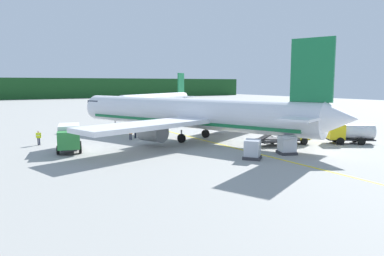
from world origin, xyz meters
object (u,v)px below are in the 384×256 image
airliner_foreground (188,114)px  crew_loader_right (130,133)px  service_truck_catering (292,135)px  cargo_container_near (287,145)px  crew_marshaller (135,130)px  crew_loader_left (39,137)px  service_truck_fuel (69,137)px  cargo_container_mid (252,150)px  service_truck_baggage (349,132)px  airliner_mid_apron (158,100)px

airliner_foreground → crew_loader_right: airliner_foreground is taller
service_truck_catering → cargo_container_near: 6.68m
service_truck_catering → crew_marshaller: size_ratio=4.14×
service_truck_catering → crew_loader_right: (-15.58, 13.16, -0.22)m
cargo_container_near → crew_loader_left: cargo_container_near is taller
service_truck_fuel → crew_loader_right: service_truck_fuel is taller
crew_marshaller → service_truck_fuel: bearing=-153.3°
airliner_foreground → crew_marshaller: 7.60m
service_truck_fuel → crew_marshaller: service_truck_fuel is taller
cargo_container_mid → crew_loader_right: size_ratio=1.42×
airliner_foreground → service_truck_catering: 13.27m
service_truck_baggage → airliner_mid_apron: bearing=87.8°
service_truck_catering → cargo_container_mid: service_truck_catering is taller
cargo_container_near → crew_loader_left: bearing=138.0°
airliner_mid_apron → crew_loader_left: airliner_mid_apron is taller
airliner_foreground → crew_loader_left: 18.46m
service_truck_baggage → service_truck_catering: service_truck_catering is taller
airliner_mid_apron → cargo_container_mid: 62.34m
airliner_foreground → cargo_container_near: 14.49m
crew_marshaller → cargo_container_near: bearing=-63.1°
airliner_foreground → service_truck_baggage: size_ratio=7.18×
cargo_container_mid → crew_loader_right: cargo_container_mid is taller
cargo_container_near → service_truck_fuel: bearing=144.4°
airliner_foreground → service_truck_fuel: bearing=-179.2°
service_truck_fuel → cargo_container_near: service_truck_fuel is taller
airliner_mid_apron → airliner_foreground: bearing=-110.9°
crew_marshaller → cargo_container_mid: bearing=-75.9°
airliner_mid_apron → cargo_container_near: size_ratio=14.08×
airliner_foreground → crew_marshaller: bearing=140.0°
crew_loader_right → service_truck_baggage: bearing=-37.1°
airliner_mid_apron → crew_loader_left: 53.38m
crew_loader_right → cargo_container_mid: bearing=-71.8°
airliner_foreground → crew_loader_left: size_ratio=23.37×
airliner_mid_apron → cargo_container_near: 61.08m
crew_marshaller → crew_loader_right: 1.49m
cargo_container_near → service_truck_catering: bearing=39.4°
airliner_mid_apron → service_truck_baggage: (-2.26, -58.61, -1.54)m
cargo_container_mid → crew_marshaller: bearing=104.1°
airliner_foreground → service_truck_fuel: (-15.15, -0.20, -1.83)m
service_truck_fuel → airliner_foreground: bearing=0.8°
airliner_mid_apron → service_truck_catering: (-8.50, -55.26, -1.77)m
service_truck_catering → cargo_container_near: (-5.16, -4.24, -0.20)m
service_truck_fuel → crew_marshaller: bearing=26.7°
airliner_mid_apron → service_truck_catering: airliner_mid_apron is taller
cargo_container_near → cargo_container_mid: (-4.68, -0.05, -0.02)m
service_truck_baggage → cargo_container_mid: service_truck_baggage is taller
crew_loader_left → service_truck_fuel: bearing=-67.4°
cargo_container_near → crew_marshaller: bearing=116.9°
cargo_container_near → crew_loader_right: (-10.42, 17.40, -0.01)m
service_truck_fuel → cargo_container_mid: service_truck_fuel is taller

